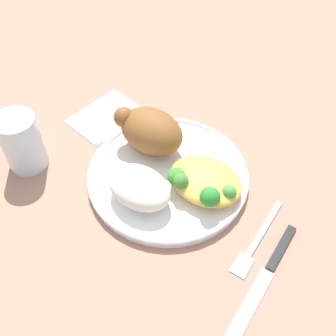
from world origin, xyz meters
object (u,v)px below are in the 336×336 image
(fork, at_px, (257,241))
(water_glass, at_px, (22,142))
(rice_pile, at_px, (139,187))
(roasted_chicken, at_px, (150,130))
(knife, at_px, (270,269))
(plate, at_px, (168,175))
(mac_cheese_with_broccoli, at_px, (204,182))
(napkin, at_px, (106,116))

(fork, relative_size, water_glass, 1.48)
(rice_pile, bearing_deg, roasted_chicken, -61.00)
(rice_pile, bearing_deg, fork, -165.88)
(fork, bearing_deg, roasted_chicken, -12.07)
(knife, height_order, water_glass, water_glass)
(roasted_chicken, xyz_separation_m, fork, (-0.23, 0.05, -0.05))
(knife, xyz_separation_m, water_glass, (0.41, 0.06, 0.04))
(plate, bearing_deg, water_glass, 27.28)
(roasted_chicken, relative_size, rice_pile, 1.16)
(roasted_chicken, xyz_separation_m, mac_cheese_with_broccoli, (-0.12, 0.02, -0.02))
(mac_cheese_with_broccoli, relative_size, water_glass, 1.17)
(plate, relative_size, rice_pile, 2.52)
(plate, relative_size, fork, 1.78)
(fork, distance_m, knife, 0.04)
(roasted_chicken, relative_size, water_glass, 1.21)
(knife, bearing_deg, roasted_chicken, -16.45)
(roasted_chicken, relative_size, knife, 0.61)
(mac_cheese_with_broccoli, distance_m, fork, 0.11)
(plate, xyz_separation_m, fork, (-0.17, 0.02, -0.01))
(plate, distance_m, water_glass, 0.23)
(mac_cheese_with_broccoli, relative_size, napkin, 0.93)
(plate, bearing_deg, roasted_chicken, -27.49)
(plate, bearing_deg, napkin, -16.09)
(rice_pile, distance_m, knife, 0.21)
(knife, bearing_deg, plate, -13.03)
(rice_pile, distance_m, mac_cheese_with_broccoli, 0.10)
(knife, xyz_separation_m, napkin, (0.38, -0.10, -0.00))
(water_glass, relative_size, napkin, 0.79)
(napkin, bearing_deg, mac_cheese_with_broccoli, 169.20)
(water_glass, bearing_deg, rice_pile, -167.67)
(plate, relative_size, mac_cheese_with_broccoli, 2.24)
(rice_pile, bearing_deg, water_glass, 12.33)
(knife, bearing_deg, mac_cheese_with_broccoli, -20.40)
(rice_pile, relative_size, fork, 0.70)
(fork, xyz_separation_m, knife, (-0.03, 0.03, 0.00))
(water_glass, height_order, napkin, water_glass)
(fork, distance_m, water_glass, 0.39)
(knife, distance_m, water_glass, 0.41)
(fork, bearing_deg, mac_cheese_with_broccoli, -12.61)
(roasted_chicken, relative_size, mac_cheese_with_broccoli, 1.03)
(fork, relative_size, knife, 0.75)
(fork, bearing_deg, knife, 140.18)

